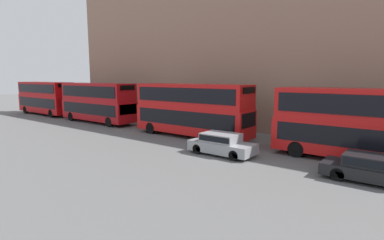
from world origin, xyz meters
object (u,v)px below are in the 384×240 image
at_px(bus_trailing, 46,97).
at_px(car_dark_sedan, 376,168).
at_px(pedestrian, 62,107).
at_px(bus_second_in_queue, 192,108).
at_px(bus_third_in_queue, 98,101).
at_px(car_hatchback, 222,143).
at_px(bus_leading, 364,123).

bearing_deg(bus_trailing, car_dark_sedan, -95.10).
xyz_separation_m(car_dark_sedan, pedestrian, (5.80, 38.61, 0.06)).
height_order(bus_trailing, car_dark_sedan, bus_trailing).
xyz_separation_m(bus_second_in_queue, bus_third_in_queue, (0.00, 12.99, -0.05)).
height_order(bus_third_in_queue, car_hatchback, bus_third_in_queue).
bearing_deg(car_dark_sedan, bus_second_in_queue, 75.99).
distance_m(car_dark_sedan, pedestrian, 39.04).
relative_size(car_hatchback, pedestrian, 2.58).
distance_m(bus_third_in_queue, car_hatchback, 18.45).
distance_m(bus_leading, pedestrian, 37.63).
height_order(bus_trailing, car_hatchback, bus_trailing).
height_order(car_dark_sedan, car_hatchback, car_hatchback).
distance_m(bus_leading, car_hatchback, 8.35).
bearing_deg(bus_leading, bus_second_in_queue, 90.00).
relative_size(bus_second_in_queue, bus_trailing, 1.03).
distance_m(bus_second_in_queue, pedestrian, 25.15).
xyz_separation_m(bus_third_in_queue, car_dark_sedan, (-3.40, -26.61, -1.68)).
distance_m(bus_second_in_queue, bus_third_in_queue, 12.99).
xyz_separation_m(bus_leading, car_hatchback, (-3.40, 7.45, -1.63)).
height_order(bus_leading, car_hatchback, bus_leading).
bearing_deg(car_dark_sedan, bus_leading, 17.77).
distance_m(bus_third_in_queue, pedestrian, 12.34).
bearing_deg(pedestrian, bus_third_in_queue, -101.32).
bearing_deg(bus_second_in_queue, bus_third_in_queue, 90.00).
height_order(bus_third_in_queue, pedestrian, bus_third_in_queue).
relative_size(bus_third_in_queue, bus_trailing, 1.00).
height_order(bus_leading, car_dark_sedan, bus_leading).
height_order(bus_leading, pedestrian, bus_leading).
relative_size(bus_third_in_queue, pedestrian, 6.18).
height_order(bus_second_in_queue, car_dark_sedan, bus_second_in_queue).
bearing_deg(bus_leading, bus_trailing, 90.00).
xyz_separation_m(bus_third_in_queue, car_hatchback, (-3.40, -18.06, -1.64)).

